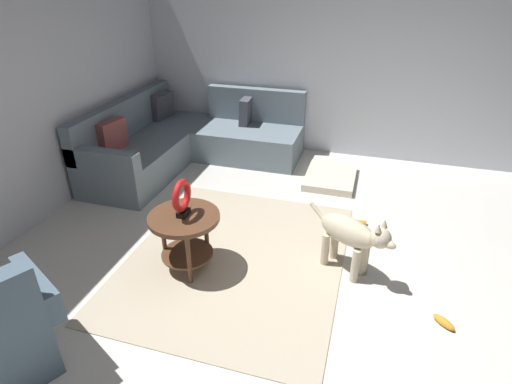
{
  "coord_description": "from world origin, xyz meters",
  "views": [
    {
      "loc": [
        -2.7,
        -0.33,
        2.34
      ],
      "look_at": [
        0.45,
        0.6,
        0.55
      ],
      "focal_mm": 28.83,
      "sensor_mm": 36.0,
      "label": 1
    }
  ],
  "objects": [
    {
      "name": "dog_toy_bone",
      "position": [
        -0.18,
        -1.04,
        0.03
      ],
      "size": [
        0.16,
        0.17,
        0.06
      ],
      "primitive_type": "ellipsoid",
      "rotation": [
        0.0,
        0.0,
        0.85
      ],
      "color": "orange",
      "rests_on": "ground_plane"
    },
    {
      "name": "sectional_couch",
      "position": [
        1.99,
        2.01,
        0.29
      ],
      "size": [
        2.2,
        2.25,
        0.88
      ],
      "color": "slate",
      "rests_on": "ground_plane"
    },
    {
      "name": "ground_plane",
      "position": [
        0.0,
        0.0,
        -0.05
      ],
      "size": [
        6.0,
        6.0,
        0.1
      ],
      "primitive_type": "cube",
      "color": "silver"
    },
    {
      "name": "side_table",
      "position": [
        -0.09,
        1.07,
        0.42
      ],
      "size": [
        0.6,
        0.6,
        0.54
      ],
      "color": "brown",
      "rests_on": "ground_plane"
    },
    {
      "name": "dog",
      "position": [
        0.25,
        -0.29,
        0.38
      ],
      "size": [
        0.46,
        0.77,
        0.63
      ],
      "rotation": [
        0.0,
        0.0,
        2.63
      ],
      "color": "beige",
      "rests_on": "ground_plane"
    },
    {
      "name": "torus_sculpture",
      "position": [
        -0.09,
        1.07,
        0.71
      ],
      "size": [
        0.28,
        0.08,
        0.33
      ],
      "color": "black",
      "rests_on": "side_table"
    },
    {
      "name": "wall_right",
      "position": [
        2.94,
        0.0,
        1.35
      ],
      "size": [
        0.12,
        6.0,
        2.7
      ],
      "primitive_type": "cube",
      "color": "silver",
      "rests_on": "ground_plane"
    },
    {
      "name": "dog_toy_rope",
      "position": [
        1.05,
        -0.33,
        0.03
      ],
      "size": [
        0.07,
        0.16,
        0.05
      ],
      "primitive_type": "cylinder",
      "rotation": [
        0.0,
        1.57,
        1.67
      ],
      "color": "orange",
      "rests_on": "ground_plane"
    },
    {
      "name": "area_rug",
      "position": [
        0.15,
        0.7,
        0.01
      ],
      "size": [
        2.3,
        1.9,
        0.01
      ],
      "primitive_type": "cube",
      "color": "#BCAD93",
      "rests_on": "ground_plane"
    },
    {
      "name": "dog_bed_mat",
      "position": [
        1.98,
        0.08,
        0.04
      ],
      "size": [
        0.8,
        0.6,
        0.09
      ],
      "primitive_type": "cube",
      "color": "beige",
      "rests_on": "ground_plane"
    }
  ]
}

